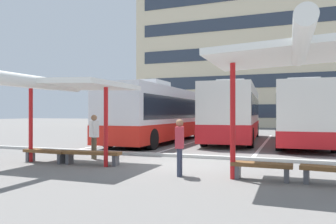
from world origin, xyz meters
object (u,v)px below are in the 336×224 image
(waiting_shelter_0, at_px, (61,86))
(waiting_passenger_0, at_px, (180,144))
(coach_bus_0, at_px, (160,115))
(bench_2, at_px, (261,167))
(waiting_shelter_1, at_px, (299,55))
(waiting_passenger_1, at_px, (94,133))
(bench_1, at_px, (92,155))
(bench_0, at_px, (46,153))
(coach_bus_2, at_px, (301,115))
(coach_bus_1, at_px, (234,114))

(waiting_shelter_0, height_order, waiting_passenger_0, waiting_shelter_0)
(coach_bus_0, relative_size, waiting_passenger_0, 7.12)
(bench_2, xyz_separation_m, waiting_passenger_0, (-2.15, -0.22, 0.56))
(waiting_shelter_1, height_order, waiting_passenger_1, waiting_shelter_1)
(coach_bus_0, height_order, bench_1, coach_bus_0)
(bench_2, bearing_deg, waiting_shelter_1, -22.83)
(bench_0, bearing_deg, bench_1, 4.79)
(coach_bus_2, distance_m, bench_0, 13.83)
(bench_0, distance_m, bench_1, 1.81)
(coach_bus_0, bearing_deg, waiting_shelter_0, -89.12)
(waiting_passenger_0, distance_m, waiting_passenger_1, 4.56)
(coach_bus_0, height_order, waiting_shelter_1, coach_bus_0)
(waiting_passenger_0, xyz_separation_m, waiting_passenger_1, (-4.08, 2.04, 0.07))
(waiting_passenger_1, bearing_deg, coach_bus_2, 51.27)
(bench_0, xyz_separation_m, waiting_shelter_1, (8.21, -0.85, 2.77))
(waiting_shelter_1, bearing_deg, coach_bus_0, 127.41)
(coach_bus_0, bearing_deg, coach_bus_1, 30.44)
(coach_bus_0, bearing_deg, waiting_passenger_1, -87.56)
(bench_1, xyz_separation_m, waiting_passenger_0, (3.36, -0.84, 0.55))
(bench_2, bearing_deg, waiting_passenger_1, 163.69)
(waiting_shelter_1, relative_size, waiting_passenger_0, 3.20)
(coach_bus_0, xyz_separation_m, waiting_shelter_0, (0.14, -9.20, 1.02))
(coach_bus_0, relative_size, waiting_shelter_0, 2.18)
(coach_bus_0, distance_m, bench_1, 8.89)
(coach_bus_1, relative_size, coach_bus_2, 0.98)
(coach_bus_1, xyz_separation_m, bench_0, (-4.78, -11.26, -1.32))
(bench_0, distance_m, waiting_shelter_1, 8.70)
(coach_bus_1, relative_size, bench_0, 6.50)
(coach_bus_0, bearing_deg, bench_0, -94.88)
(waiting_shelter_0, bearing_deg, bench_0, 160.87)
(coach_bus_0, xyz_separation_m, bench_0, (-0.76, -8.89, -1.27))
(coach_bus_1, distance_m, coach_bus_2, 3.87)
(bench_1, bearing_deg, bench_0, -175.21)
(coach_bus_0, distance_m, coach_bus_1, 4.67)
(coach_bus_1, xyz_separation_m, coach_bus_2, (3.83, -0.51, -0.03))
(waiting_shelter_1, xyz_separation_m, waiting_passenger_0, (-3.05, 0.16, -2.22))
(coach_bus_2, bearing_deg, coach_bus_1, 172.48)
(coach_bus_2, relative_size, bench_1, 5.61)
(waiting_shelter_0, distance_m, bench_2, 6.81)
(bench_2, relative_size, waiting_passenger_1, 0.92)
(coach_bus_1, xyz_separation_m, waiting_shelter_1, (3.42, -12.10, 1.45))
(coach_bus_1, distance_m, bench_2, 12.06)
(bench_0, relative_size, waiting_shelter_1, 0.34)
(bench_2, relative_size, waiting_passenger_0, 0.98)
(bench_1, height_order, waiting_passenger_0, waiting_passenger_0)
(coach_bus_2, bearing_deg, bench_2, -96.65)
(waiting_passenger_0, height_order, waiting_passenger_1, waiting_passenger_1)
(waiting_passenger_0, bearing_deg, coach_bus_2, 73.19)
(waiting_passenger_0, relative_size, waiting_passenger_1, 0.94)
(coach_bus_2, distance_m, waiting_shelter_1, 11.70)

